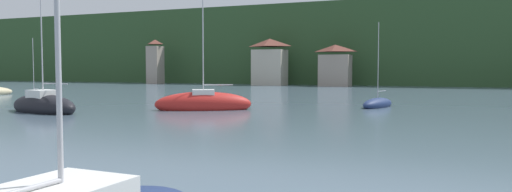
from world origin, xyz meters
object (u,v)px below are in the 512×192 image
(sailboat_mid_1, at_px, (43,106))
(shore_building_west, at_px, (155,62))
(shore_building_central, at_px, (335,66))
(sailboat_far_5, at_px, (378,104))
(shore_building_westcentral, at_px, (270,63))
(sailboat_far_3, at_px, (34,98))
(sailboat_far_9, at_px, (203,104))
(mooring_buoy_near, at_px, (214,102))

(sailboat_mid_1, bearing_deg, shore_building_west, -48.54)
(shore_building_central, height_order, sailboat_far_5, shore_building_central)
(shore_building_central, bearing_deg, sailboat_mid_1, -97.00)
(shore_building_west, xyz_separation_m, shore_building_westcentral, (29.13, 0.83, -0.23))
(sailboat_far_3, distance_m, sailboat_far_5, 36.82)
(shore_building_west, distance_m, shore_building_westcentral, 29.14)
(shore_building_westcentral, relative_size, sailboat_far_3, 1.37)
(sailboat_far_3, bearing_deg, sailboat_far_9, -156.54)
(shore_building_central, distance_m, sailboat_far_3, 61.50)
(shore_building_west, relative_size, sailboat_far_9, 0.97)
(shore_building_west, bearing_deg, sailboat_far_3, -67.39)
(shore_building_westcentral, height_order, sailboat_mid_1, sailboat_mid_1)
(sailboat_far_3, height_order, mooring_buoy_near, sailboat_far_3)
(sailboat_mid_1, xyz_separation_m, sailboat_far_5, (24.79, 16.20, -0.27))
(shore_building_westcentral, bearing_deg, shore_building_west, -178.36)
(shore_building_westcentral, xyz_separation_m, shore_building_central, (14.57, -0.33, -0.77))
(sailboat_far_3, relative_size, sailboat_far_9, 0.68)
(shore_building_westcentral, relative_size, sailboat_far_5, 1.22)
(shore_building_central, bearing_deg, shore_building_westcentral, 178.68)
(sailboat_mid_1, bearing_deg, sailboat_far_9, -133.26)
(shore_building_westcentral, height_order, sailboat_far_9, sailboat_far_9)
(shore_building_west, distance_m, sailboat_far_5, 78.96)
(sailboat_far_9, bearing_deg, mooring_buoy_near, -98.51)
(sailboat_far_5, distance_m, sailboat_far_9, 16.35)
(shore_building_central, distance_m, sailboat_far_9, 60.49)
(sailboat_far_5, xyz_separation_m, mooring_buoy_near, (-17.12, -0.39, -0.29))
(mooring_buoy_near, bearing_deg, sailboat_far_3, -161.49)
(shore_building_westcentral, relative_size, shore_building_central, 1.19)
(sailboat_mid_1, xyz_separation_m, mooring_buoy_near, (7.67, 15.81, -0.55))
(shore_building_westcentral, bearing_deg, sailboat_mid_1, -84.72)
(sailboat_mid_1, bearing_deg, shore_building_westcentral, -71.09)
(shore_building_central, xyz_separation_m, sailboat_mid_1, (-8.30, -67.57, -3.58))
(shore_building_westcentral, xyz_separation_m, sailboat_far_9, (17.39, -60.66, -4.36))
(sailboat_mid_1, distance_m, sailboat_far_9, 13.27)
(shore_building_west, relative_size, sailboat_far_5, 1.27)
(shore_building_westcentral, xyz_separation_m, mooring_buoy_near, (13.94, -52.09, -4.91))
(shore_building_central, distance_m, sailboat_mid_1, 68.17)
(sailboat_far_3, bearing_deg, mooring_buoy_near, -132.49)
(shore_building_west, relative_size, sailboat_far_3, 1.43)
(shore_building_westcentral, distance_m, shore_building_central, 14.59)
(sailboat_mid_1, distance_m, mooring_buoy_near, 17.58)
(mooring_buoy_near, bearing_deg, shore_building_central, 89.31)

